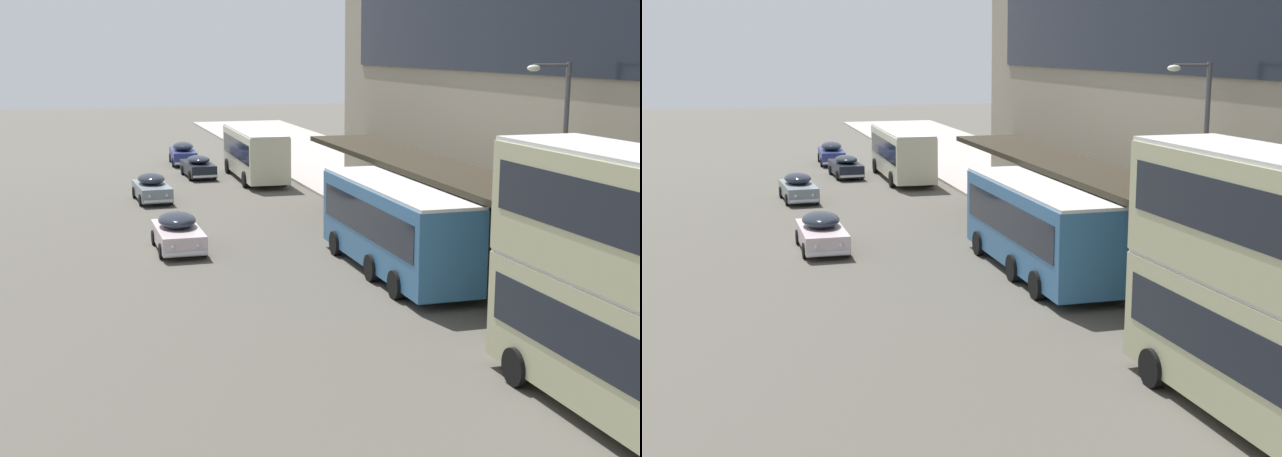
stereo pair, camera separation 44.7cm
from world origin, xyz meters
TOP-DOWN VIEW (x-y plane):
  - transit_bus_kerbside_rear at (3.79, 20.44)m, footprint 2.73×10.59m
  - transit_bus_kerbside_far at (3.78, 45.84)m, footprint 2.84×10.20m
  - sedan_lead_mid at (-3.57, 26.75)m, footprint 1.96×4.69m
  - sedan_trailing_near at (-3.44, 39.40)m, footprint 1.97×4.63m
  - sedan_oncoming_rear at (0.32, 54.84)m, footprint 1.98×5.03m
  - sedan_second_mid at (0.41, 47.89)m, footprint 1.90×4.81m
  - street_lamp at (6.86, 14.20)m, footprint 1.50×0.28m

SIDE VIEW (x-z plane):
  - sedan_second_mid at x=0.41m, z-range 0.00..1.46m
  - sedan_trailing_near at x=-3.44m, z-range -0.01..1.52m
  - sedan_lead_mid at x=-3.57m, z-range -0.01..1.55m
  - sedan_oncoming_rear at x=0.32m, z-range -0.02..1.63m
  - transit_bus_kerbside_far at x=3.78m, z-range 0.24..3.49m
  - transit_bus_kerbside_rear at x=3.79m, z-range 0.24..3.66m
  - street_lamp at x=6.86m, z-range 0.73..8.58m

